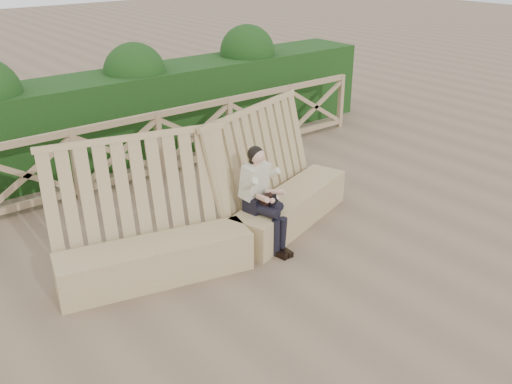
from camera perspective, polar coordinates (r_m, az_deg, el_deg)
ground at (r=6.75m, az=0.29°, el=-8.69°), size 60.00×60.00×0.00m
bench at (r=7.22m, az=-3.09°, el=-2.66°), size 4.43×1.39×1.61m
woman at (r=7.12m, az=0.55°, el=-0.12°), size 0.40×0.78×1.33m
guardrail at (r=9.21m, az=-13.56°, el=3.76°), size 10.10×0.09×1.10m
hedge at (r=10.20m, az=-16.66°, el=6.58°), size 12.00×1.20×1.50m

